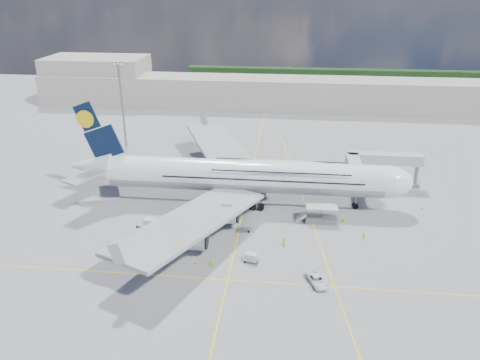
# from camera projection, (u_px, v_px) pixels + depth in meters

# --- Properties ---
(ground) EXTENTS (300.00, 300.00, 0.00)m
(ground) POSITION_uv_depth(u_px,v_px,m) (240.00, 224.00, 98.52)
(ground) COLOR gray
(ground) RESTS_ON ground
(taxi_line_main) EXTENTS (0.25, 220.00, 0.01)m
(taxi_line_main) POSITION_uv_depth(u_px,v_px,m) (240.00, 224.00, 98.51)
(taxi_line_main) COLOR yellow
(taxi_line_main) RESTS_ON ground
(taxi_line_cross) EXTENTS (120.00, 0.25, 0.01)m
(taxi_line_cross) POSITION_uv_depth(u_px,v_px,m) (227.00, 280.00, 80.28)
(taxi_line_cross) COLOR yellow
(taxi_line_cross) RESTS_ON ground
(taxi_line_diag) EXTENTS (14.16, 99.06, 0.01)m
(taxi_line_diag) POSITION_uv_depth(u_px,v_px,m) (306.00, 206.00, 106.24)
(taxi_line_diag) COLOR yellow
(taxi_line_diag) RESTS_ON ground
(airliner) EXTENTS (77.26, 79.15, 23.71)m
(airliner) POSITION_uv_depth(u_px,v_px,m) (246.00, 176.00, 104.86)
(airliner) COLOR white
(airliner) RESTS_ON ground
(jet_bridge) EXTENTS (18.80, 12.10, 8.50)m
(jet_bridge) POSITION_uv_depth(u_px,v_px,m) (373.00, 163.00, 111.92)
(jet_bridge) COLOR #B7B7BC
(jet_bridge) RESTS_ON ground
(cargo_loader) EXTENTS (8.53, 3.20, 3.67)m
(cargo_loader) POSITION_uv_depth(u_px,v_px,m) (320.00, 216.00, 98.99)
(cargo_loader) COLOR silver
(cargo_loader) RESTS_ON ground
(light_mast) EXTENTS (3.00, 0.70, 25.50)m
(light_mast) POSITION_uv_depth(u_px,v_px,m) (122.00, 104.00, 138.21)
(light_mast) COLOR gray
(light_mast) RESTS_ON ground
(terminal) EXTENTS (180.00, 16.00, 12.00)m
(terminal) POSITION_uv_depth(u_px,v_px,m) (266.00, 93.00, 182.71)
(terminal) COLOR #B2AD9E
(terminal) RESTS_ON ground
(hangar) EXTENTS (40.00, 22.00, 18.00)m
(hangar) POSITION_uv_depth(u_px,v_px,m) (98.00, 79.00, 192.99)
(hangar) COLOR #B2AD9E
(hangar) RESTS_ON ground
(tree_line) EXTENTS (160.00, 6.00, 8.00)m
(tree_line) POSITION_uv_depth(u_px,v_px,m) (356.00, 78.00, 220.57)
(tree_line) COLOR #193814
(tree_line) RESTS_ON ground
(dolly_row_a) EXTENTS (3.43, 2.25, 2.01)m
(dolly_row_a) POSITION_uv_depth(u_px,v_px,m) (161.00, 226.00, 95.47)
(dolly_row_a) COLOR gray
(dolly_row_a) RESTS_ON ground
(dolly_row_b) EXTENTS (3.17, 2.42, 0.41)m
(dolly_row_b) POSITION_uv_depth(u_px,v_px,m) (143.00, 225.00, 97.21)
(dolly_row_b) COLOR gray
(dolly_row_b) RESTS_ON ground
(dolly_row_c) EXTENTS (3.01, 1.84, 1.81)m
(dolly_row_c) POSITION_uv_depth(u_px,v_px,m) (148.00, 242.00, 89.73)
(dolly_row_c) COLOR gray
(dolly_row_c) RESTS_ON ground
(dolly_back) EXTENTS (3.35, 2.05, 2.01)m
(dolly_back) POSITION_uv_depth(u_px,v_px,m) (150.00, 223.00, 96.57)
(dolly_back) COLOR gray
(dolly_back) RESTS_ON ground
(dolly_nose_far) EXTENTS (3.04, 2.06, 1.76)m
(dolly_nose_far) POSITION_uv_depth(u_px,v_px,m) (251.00, 257.00, 85.03)
(dolly_nose_far) COLOR gray
(dolly_nose_far) RESTS_ON ground
(dolly_nose_near) EXTENTS (3.12, 2.12, 0.42)m
(dolly_nose_near) POSITION_uv_depth(u_px,v_px,m) (243.00, 230.00, 95.59)
(dolly_nose_near) COLOR gray
(dolly_nose_near) RESTS_ON ground
(baggage_tug) EXTENTS (3.43, 2.44, 1.95)m
(baggage_tug) POSITION_uv_depth(u_px,v_px,m) (160.00, 252.00, 86.96)
(baggage_tug) COLOR silver
(baggage_tug) RESTS_ON ground
(catering_truck_inner) EXTENTS (7.67, 3.50, 4.45)m
(catering_truck_inner) POSITION_uv_depth(u_px,v_px,m) (196.00, 173.00, 118.35)
(catering_truck_inner) COLOR gray
(catering_truck_inner) RESTS_ON ground
(catering_truck_outer) EXTENTS (7.19, 3.10, 4.21)m
(catering_truck_outer) POSITION_uv_depth(u_px,v_px,m) (220.00, 152.00, 133.26)
(catering_truck_outer) COLOR gray
(catering_truck_outer) RESTS_ON ground
(service_van) EXTENTS (4.13, 5.72, 1.45)m
(service_van) POSITION_uv_depth(u_px,v_px,m) (317.00, 280.00, 79.00)
(service_van) COLOR white
(service_van) RESTS_ON ground
(crew_nose) EXTENTS (0.71, 0.56, 1.72)m
(crew_nose) POSITION_uv_depth(u_px,v_px,m) (343.00, 220.00, 98.40)
(crew_nose) COLOR #C0F519
(crew_nose) RESTS_ON ground
(crew_loader) EXTENTS (0.97, 0.87, 1.65)m
(crew_loader) POSITION_uv_depth(u_px,v_px,m) (364.00, 237.00, 91.86)
(crew_loader) COLOR #CAFF1A
(crew_loader) RESTS_ON ground
(crew_wing) EXTENTS (0.48, 1.04, 1.73)m
(crew_wing) POSITION_uv_depth(u_px,v_px,m) (196.00, 236.00, 92.20)
(crew_wing) COLOR #DDEB18
(crew_wing) RESTS_ON ground
(crew_van) EXTENTS (0.83, 1.01, 1.79)m
(crew_van) POSITION_uv_depth(u_px,v_px,m) (284.00, 242.00, 90.04)
(crew_van) COLOR #B7E818
(crew_van) RESTS_ON ground
(crew_tug) EXTENTS (1.23, 0.77, 1.81)m
(crew_tug) POSITION_uv_depth(u_px,v_px,m) (212.00, 263.00, 83.33)
(crew_tug) COLOR #96DA16
(crew_tug) RESTS_ON ground
(cone_nose) EXTENTS (0.39, 0.39, 0.50)m
(cone_nose) POSITION_uv_depth(u_px,v_px,m) (422.00, 209.00, 104.37)
(cone_nose) COLOR #F8470D
(cone_nose) RESTS_ON ground
(cone_wing_left_inner) EXTENTS (0.39, 0.39, 0.50)m
(cone_wing_left_inner) POSITION_uv_depth(u_px,v_px,m) (233.00, 180.00, 119.38)
(cone_wing_left_inner) COLOR #F8470D
(cone_wing_left_inner) RESTS_ON ground
(cone_wing_left_outer) EXTENTS (0.42, 0.42, 0.53)m
(cone_wing_left_outer) POSITION_uv_depth(u_px,v_px,m) (184.00, 164.00, 129.32)
(cone_wing_left_outer) COLOR #F8470D
(cone_wing_left_outer) RESTS_ON ground
(cone_wing_right_inner) EXTENTS (0.41, 0.41, 0.52)m
(cone_wing_right_inner) POSITION_uv_depth(u_px,v_px,m) (200.00, 220.00, 99.56)
(cone_wing_right_inner) COLOR #F8470D
(cone_wing_right_inner) RESTS_ON ground
(cone_wing_right_outer) EXTENTS (0.41, 0.41, 0.52)m
(cone_wing_right_outer) POSITION_uv_depth(u_px,v_px,m) (195.00, 263.00, 84.55)
(cone_wing_right_outer) COLOR #F8470D
(cone_wing_right_outer) RESTS_ON ground
(cone_tail) EXTENTS (0.49, 0.49, 0.62)m
(cone_tail) POSITION_uv_depth(u_px,v_px,m) (131.00, 184.00, 116.46)
(cone_tail) COLOR #F8470D
(cone_tail) RESTS_ON ground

